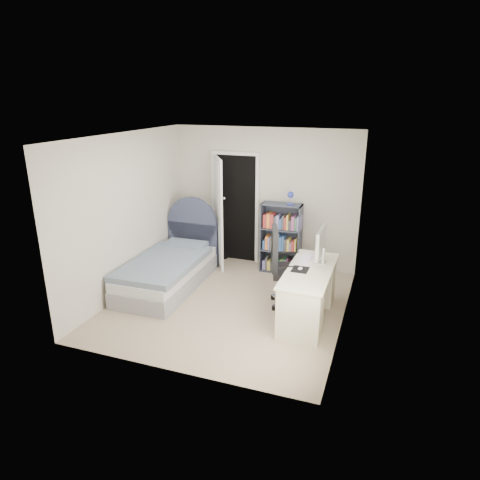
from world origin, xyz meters
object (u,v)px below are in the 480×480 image
(office_chair, at_px, (284,264))
(nightstand, at_px, (202,240))
(bed, at_px, (170,268))
(bookcase, at_px, (281,240))
(floor_lamp, at_px, (223,234))
(desk, at_px, (309,291))

(office_chair, bearing_deg, nightstand, 144.98)
(nightstand, bearing_deg, bed, -89.90)
(bookcase, xyz_separation_m, office_chair, (0.36, -1.25, 0.07))
(nightstand, bearing_deg, floor_lamp, 13.14)
(bed, bearing_deg, nightstand, 90.10)
(office_chair, bearing_deg, bed, 177.75)
(nightstand, distance_m, office_chair, 2.41)
(nightstand, height_order, office_chair, office_chair)
(bookcase, relative_size, office_chair, 1.23)
(bookcase, bearing_deg, desk, -62.23)
(nightstand, relative_size, floor_lamp, 0.46)
(bed, distance_m, desk, 2.41)
(floor_lamp, relative_size, desk, 0.82)
(bed, relative_size, desk, 1.39)
(bed, relative_size, nightstand, 3.67)
(office_chair, bearing_deg, bookcase, 106.09)
(desk, relative_size, office_chair, 1.26)
(bed, height_order, desk, bed)
(bed, distance_m, bookcase, 2.00)
(nightstand, xyz_separation_m, bookcase, (1.60, -0.13, 0.22))
(bed, height_order, bookcase, bookcase)
(floor_lamp, bearing_deg, desk, -40.92)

